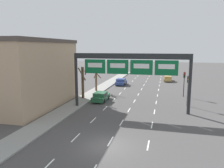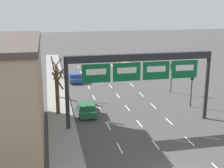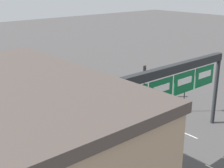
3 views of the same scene
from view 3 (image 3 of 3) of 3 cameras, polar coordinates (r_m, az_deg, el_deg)
The scene contains 9 objects.
lane_dashes at distance 30.20m, azimuth 6.24°, elevation -9.45°, with size 6.72×67.00×0.01m.
sign_gantry at distance 26.39m, azimuth 10.67°, elevation 0.47°, with size 15.20×0.70×7.43m.
car_gold at distance 50.84m, azimuth -10.04°, elevation 2.73°, with size 1.80×4.34×1.28m.
car_green at distance 27.70m, azimuth -3.16°, elevation -10.34°, with size 1.91×4.34×1.39m.
car_blue at distance 39.68m, azimuth -16.43°, elevation -2.05°, with size 1.96×4.14×1.41m.
traffic_light_near_gantry at distance 35.30m, azimuth 13.24°, elevation -0.31°, with size 0.30×0.35×4.27m.
traffic_light_mid_block at distance 38.94m, azimuth 5.98°, elevation 1.67°, with size 0.30×0.35×4.14m.
tree_bare_closest at distance 25.59m, azimuth -9.55°, elevation -7.55°, with size 1.57×1.77×5.25m.
tree_bare_second at distance 30.84m, azimuth -15.53°, elevation -3.77°, with size 1.56×1.78×5.44m.
Camera 3 is at (-19.90, -4.46, 13.91)m, focal length 50.00 mm.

